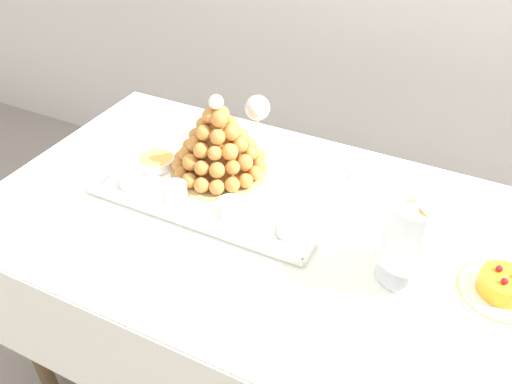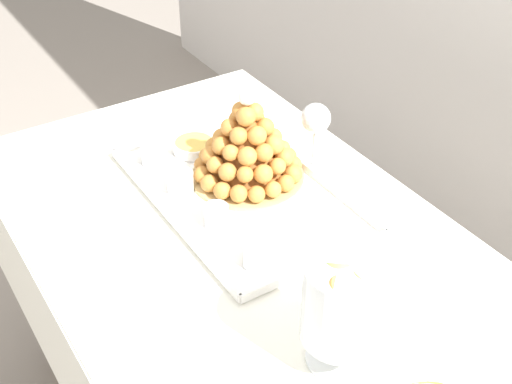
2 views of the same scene
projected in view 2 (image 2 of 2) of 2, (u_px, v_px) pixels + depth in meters
The scene contains 10 objects.
buffet_table at pixel (250, 281), 1.45m from camera, with size 1.36×0.80×0.73m.
serving_tray at pixel (239, 193), 1.52m from camera, with size 0.58×0.35×0.02m.
croquembouche at pixel (248, 146), 1.51m from camera, with size 0.25×0.25×0.22m.
dessert_cup_left at pixel (154, 152), 1.60m from camera, with size 0.06×0.06×0.06m.
dessert_cup_mid_left at pixel (180, 183), 1.51m from camera, with size 0.06×0.06×0.05m.
dessert_cup_centre at pixel (216, 216), 1.41m from camera, with size 0.05×0.05×0.05m.
dessert_cup_mid_right at pixel (256, 255), 1.31m from camera, with size 0.05×0.05×0.05m.
creme_brulee_ramekin at pixel (194, 146), 1.64m from camera, with size 0.10×0.10×0.02m.
macaron_goblet at pixel (344, 303), 1.07m from camera, with size 0.14×0.13×0.22m.
wine_glass at pixel (316, 121), 1.54m from camera, with size 0.07×0.07×0.16m.
Camera 2 is at (0.91, -0.56, 1.62)m, focal length 48.60 mm.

